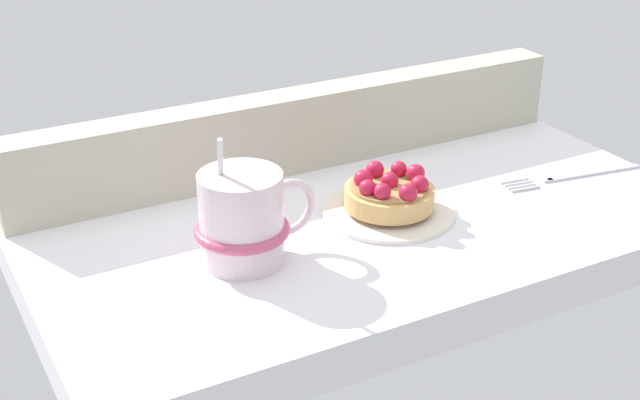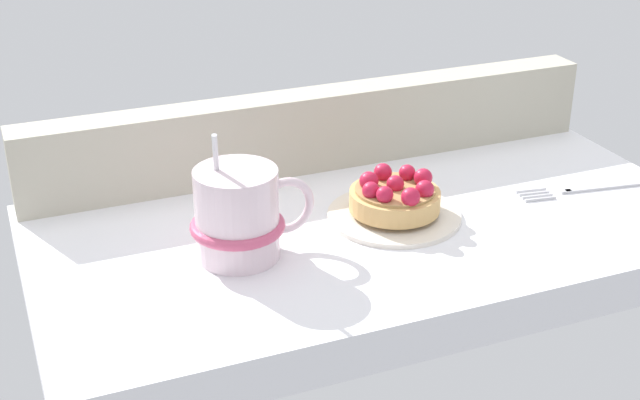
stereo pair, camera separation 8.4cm
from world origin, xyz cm
name	(u,v)px [view 2 (the right image)]	position (x,y,z in cm)	size (l,w,h in cm)	color
ground_plane	(374,240)	(0.00, 0.00, -2.15)	(68.02, 35.34, 4.29)	white
window_rail_back	(317,129)	(0.00, 15.48, 4.41)	(66.66, 4.38, 8.81)	#B2AD99
dessert_plate	(395,214)	(2.17, -0.19, 0.47)	(13.55, 13.55, 1.00)	silver
raspberry_tart	(396,196)	(2.17, -0.20, 2.51)	(9.16, 9.16, 3.88)	tan
coffee_mug	(239,215)	(-14.59, -1.65, 4.21)	(11.97, 8.81, 12.58)	silver
dessert_fork	(592,187)	(25.01, -2.11, 0.30)	(17.34, 4.09, 0.60)	#B7B7BC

